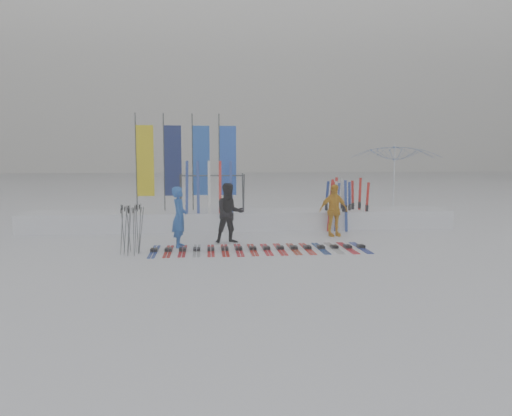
{
  "coord_description": "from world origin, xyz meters",
  "views": [
    {
      "loc": [
        -1.14,
        -11.82,
        2.42
      ],
      "look_at": [
        0.2,
        1.6,
        1.0
      ],
      "focal_mm": 35.0,
      "sensor_mm": 36.0,
      "label": 1
    }
  ],
  "objects": [
    {
      "name": "upright_skis",
      "position": [
        3.34,
        4.2,
        0.8
      ],
      "size": [
        1.38,
        1.04,
        1.69
      ],
      "color": "navy",
      "rests_on": "ground"
    },
    {
      "name": "ski_rack",
      "position": [
        -0.95,
        4.2,
        1.38
      ],
      "size": [
        2.04,
        0.8,
        1.23
      ],
      "color": "#383A3F",
      "rests_on": "ground"
    },
    {
      "name": "snow_bank",
      "position": [
        0.0,
        4.6,
        0.3
      ],
      "size": [
        14.0,
        1.6,
        0.6
      ],
      "primitive_type": "cube",
      "color": "white",
      "rests_on": "ground"
    },
    {
      "name": "ski_row",
      "position": [
        0.2,
        0.78,
        0.03
      ],
      "size": [
        5.53,
        1.7,
        0.07
      ],
      "color": "#163097",
      "rests_on": "ground"
    },
    {
      "name": "tent_canopy",
      "position": [
        5.8,
        5.99,
        1.45
      ],
      "size": [
        3.35,
        3.41,
        2.91
      ],
      "primitive_type": "imported",
      "rotation": [
        0.0,
        0.0,
        -0.06
      ],
      "color": "white",
      "rests_on": "ground"
    },
    {
      "name": "feather_flags",
      "position": [
        -1.79,
        4.85,
        2.24
      ],
      "size": [
        3.28,
        0.24,
        3.2
      ],
      "color": "#383A3F",
      "rests_on": "ground"
    },
    {
      "name": "pole_cluster",
      "position": [
        -3.0,
        0.64,
        0.6
      ],
      "size": [
        0.56,
        0.61,
        1.24
      ],
      "color": "#595B60",
      "rests_on": "ground"
    },
    {
      "name": "person_black",
      "position": [
        -0.51,
        1.88,
        0.83
      ],
      "size": [
        0.92,
        0.78,
        1.66
      ],
      "primitive_type": "imported",
      "rotation": [
        0.0,
        0.0,
        0.21
      ],
      "color": "black",
      "rests_on": "ground"
    },
    {
      "name": "person_blue",
      "position": [
        -1.86,
        1.39,
        0.81
      ],
      "size": [
        0.41,
        0.6,
        1.61
      ],
      "primitive_type": "imported",
      "rotation": [
        0.0,
        0.0,
        1.54
      ],
      "color": "blue",
      "rests_on": "ground"
    },
    {
      "name": "ground",
      "position": [
        0.0,
        0.0,
        0.0
      ],
      "size": [
        120.0,
        120.0,
        0.0
      ],
      "primitive_type": "plane",
      "color": "white",
      "rests_on": "ground"
    },
    {
      "name": "person_yellow",
      "position": [
        2.66,
        2.77,
        0.78
      ],
      "size": [
        0.97,
        0.56,
        1.56
      ],
      "primitive_type": "imported",
      "rotation": [
        0.0,
        0.0,
        0.2
      ],
      "color": "orange",
      "rests_on": "ground"
    }
  ]
}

